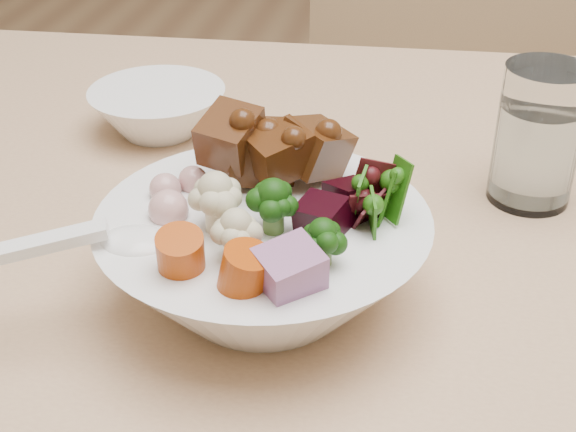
{
  "coord_description": "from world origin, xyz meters",
  "views": [
    {
      "loc": [
        -0.26,
        -0.6,
        1.08
      ],
      "look_at": [
        -0.34,
        -0.15,
        0.79
      ],
      "focal_mm": 50.0,
      "sensor_mm": 36.0,
      "label": 1
    }
  ],
  "objects_px": {
    "food_bowl": "(267,251)",
    "side_bowl": "(158,111)",
    "dining_table": "(555,328)",
    "water_glass": "(537,141)",
    "chair_far": "(431,136)"
  },
  "relations": [
    {
      "from": "food_bowl",
      "to": "side_bowl",
      "type": "bearing_deg",
      "value": 123.01
    },
    {
      "from": "dining_table",
      "to": "side_bowl",
      "type": "height_order",
      "value": "side_bowl"
    },
    {
      "from": "dining_table",
      "to": "water_glass",
      "type": "relative_size",
      "value": 13.54
    },
    {
      "from": "food_bowl",
      "to": "water_glass",
      "type": "bearing_deg",
      "value": 42.24
    },
    {
      "from": "dining_table",
      "to": "side_bowl",
      "type": "distance_m",
      "value": 0.42
    },
    {
      "from": "dining_table",
      "to": "chair_far",
      "type": "xyz_separation_m",
      "value": [
        -0.1,
        0.62,
        -0.14
      ]
    },
    {
      "from": "dining_table",
      "to": "food_bowl",
      "type": "height_order",
      "value": "food_bowl"
    },
    {
      "from": "food_bowl",
      "to": "side_bowl",
      "type": "distance_m",
      "value": 0.29
    },
    {
      "from": "food_bowl",
      "to": "side_bowl",
      "type": "xyz_separation_m",
      "value": [
        -0.16,
        0.24,
        -0.02
      ]
    },
    {
      "from": "dining_table",
      "to": "chair_far",
      "type": "distance_m",
      "value": 0.65
    },
    {
      "from": "water_glass",
      "to": "side_bowl",
      "type": "height_order",
      "value": "water_glass"
    },
    {
      "from": "dining_table",
      "to": "chair_far",
      "type": "relative_size",
      "value": 1.73
    },
    {
      "from": "dining_table",
      "to": "side_bowl",
      "type": "relative_size",
      "value": 11.99
    },
    {
      "from": "chair_far",
      "to": "water_glass",
      "type": "xyz_separation_m",
      "value": [
        0.08,
        -0.54,
        0.26
      ]
    },
    {
      "from": "dining_table",
      "to": "water_glass",
      "type": "bearing_deg",
      "value": 106.84
    }
  ]
}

